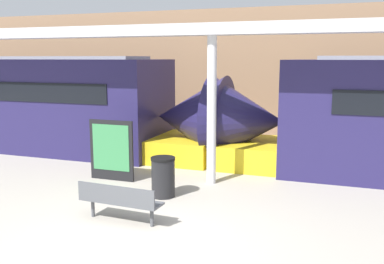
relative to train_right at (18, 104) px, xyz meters
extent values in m
plane|color=#A8A093|center=(7.76, -6.41, -1.52)|extent=(60.00, 60.00, 0.00)
cube|color=#937051|center=(7.76, 3.84, 0.98)|extent=(56.00, 0.20, 5.00)
cone|color=#231E4C|center=(8.35, 0.00, -0.20)|extent=(2.23, 2.63, 2.63)
cube|color=yellow|center=(8.57, 0.00, -1.17)|extent=(2.01, 2.46, 0.70)
cone|color=#231E4C|center=(6.61, 0.00, -0.20)|extent=(2.23, 2.63, 2.63)
cube|color=yellow|center=(6.40, 0.00, -1.17)|extent=(2.01, 2.46, 0.70)
cube|color=#4C4F54|center=(7.07, -5.35, -1.11)|extent=(1.69, 0.53, 0.04)
cube|color=#4C4F54|center=(7.06, -5.55, -0.92)|extent=(1.67, 0.13, 0.34)
cylinder|color=#4C4F54|center=(6.40, -5.31, -1.32)|extent=(0.07, 0.07, 0.39)
cylinder|color=#4C4F54|center=(7.73, -5.39, -1.32)|extent=(0.07, 0.07, 0.39)
cylinder|color=black|center=(7.23, -3.68, -1.09)|extent=(0.53, 0.53, 0.86)
cylinder|color=black|center=(7.23, -3.68, -0.63)|extent=(0.56, 0.56, 0.06)
cube|color=black|center=(5.44, -2.87, -0.73)|extent=(1.23, 0.06, 1.58)
cube|color=#38844C|center=(5.44, -2.91, -0.65)|extent=(1.04, 0.01, 1.20)
cylinder|color=silver|center=(7.96, -2.29, 0.32)|extent=(0.24, 0.24, 3.68)
cube|color=#B7B7BC|center=(7.96, -2.29, 2.30)|extent=(28.00, 0.60, 0.28)
camera|label=1|loc=(11.00, -12.36, 1.62)|focal=40.00mm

